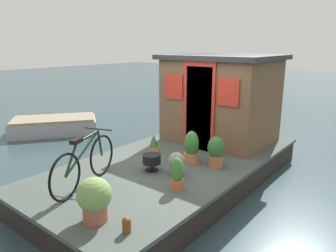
{
  "coord_description": "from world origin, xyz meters",
  "views": [
    {
      "loc": [
        -4.51,
        -3.44,
        2.6
      ],
      "look_at": [
        -0.2,
        0.0,
        1.18
      ],
      "focal_mm": 34.05,
      "sensor_mm": 36.0,
      "label": 1
    }
  ],
  "objects_px": {
    "bicycle": "(85,163)",
    "potted_plant_succulent": "(191,148)",
    "dinghy_boat": "(54,125)",
    "potted_plant_sage": "(177,175)",
    "charcoal_grill": "(152,160)",
    "mooring_bollard": "(127,224)",
    "potted_plant_mint": "(216,151)",
    "potted_plant_rosemary": "(154,145)",
    "potted_plant_thyme": "(94,198)",
    "houseboat_cabin": "(221,98)",
    "potted_plant_fern": "(177,162)"
  },
  "relations": [
    {
      "from": "potted_plant_sage",
      "to": "mooring_bollard",
      "type": "distance_m",
      "value": 1.32
    },
    {
      "from": "potted_plant_sage",
      "to": "dinghy_boat",
      "type": "relative_size",
      "value": 0.19
    },
    {
      "from": "bicycle",
      "to": "potted_plant_thyme",
      "type": "height_order",
      "value": "bicycle"
    },
    {
      "from": "dinghy_boat",
      "to": "charcoal_grill",
      "type": "bearing_deg",
      "value": -103.88
    },
    {
      "from": "houseboat_cabin",
      "to": "charcoal_grill",
      "type": "relative_size",
      "value": 7.34
    },
    {
      "from": "potted_plant_thyme",
      "to": "potted_plant_succulent",
      "type": "height_order",
      "value": "potted_plant_succulent"
    },
    {
      "from": "potted_plant_mint",
      "to": "charcoal_grill",
      "type": "xyz_separation_m",
      "value": [
        -0.84,
        0.78,
        -0.1
      ]
    },
    {
      "from": "potted_plant_succulent",
      "to": "charcoal_grill",
      "type": "height_order",
      "value": "potted_plant_succulent"
    },
    {
      "from": "houseboat_cabin",
      "to": "potted_plant_sage",
      "type": "distance_m",
      "value": 2.86
    },
    {
      "from": "potted_plant_succulent",
      "to": "charcoal_grill",
      "type": "distance_m",
      "value": 0.82
    },
    {
      "from": "charcoal_grill",
      "to": "mooring_bollard",
      "type": "bearing_deg",
      "value": -147.39
    },
    {
      "from": "potted_plant_fern",
      "to": "dinghy_boat",
      "type": "relative_size",
      "value": 0.15
    },
    {
      "from": "potted_plant_rosemary",
      "to": "potted_plant_succulent",
      "type": "bearing_deg",
      "value": -82.8
    },
    {
      "from": "mooring_bollard",
      "to": "potted_plant_mint",
      "type": "bearing_deg",
      "value": 5.72
    },
    {
      "from": "potted_plant_rosemary",
      "to": "charcoal_grill",
      "type": "xyz_separation_m",
      "value": [
        -0.65,
        -0.52,
        0.01
      ]
    },
    {
      "from": "potted_plant_thyme",
      "to": "potted_plant_succulent",
      "type": "relative_size",
      "value": 0.95
    },
    {
      "from": "potted_plant_rosemary",
      "to": "charcoal_grill",
      "type": "bearing_deg",
      "value": -141.35
    },
    {
      "from": "potted_plant_fern",
      "to": "charcoal_grill",
      "type": "bearing_deg",
      "value": 104.74
    },
    {
      "from": "potted_plant_mint",
      "to": "dinghy_boat",
      "type": "distance_m",
      "value": 5.79
    },
    {
      "from": "potted_plant_succulent",
      "to": "dinghy_boat",
      "type": "height_order",
      "value": "potted_plant_succulent"
    },
    {
      "from": "bicycle",
      "to": "potted_plant_rosemary",
      "type": "distance_m",
      "value": 1.77
    },
    {
      "from": "potted_plant_thyme",
      "to": "dinghy_boat",
      "type": "distance_m",
      "value": 6.24
    },
    {
      "from": "charcoal_grill",
      "to": "houseboat_cabin",
      "type": "bearing_deg",
      "value": 0.25
    },
    {
      "from": "potted_plant_mint",
      "to": "bicycle",
      "type": "bearing_deg",
      "value": 149.35
    },
    {
      "from": "potted_plant_rosemary",
      "to": "potted_plant_mint",
      "type": "distance_m",
      "value": 1.31
    },
    {
      "from": "potted_plant_succulent",
      "to": "dinghy_boat",
      "type": "distance_m",
      "value": 5.33
    },
    {
      "from": "potted_plant_rosemary",
      "to": "dinghy_boat",
      "type": "xyz_separation_m",
      "value": [
        0.58,
        4.46,
        -0.43
      ]
    },
    {
      "from": "houseboat_cabin",
      "to": "potted_plant_rosemary",
      "type": "relative_size",
      "value": 5.81
    },
    {
      "from": "dinghy_boat",
      "to": "mooring_bollard",
      "type": "bearing_deg",
      "value": -115.2
    },
    {
      "from": "potted_plant_mint",
      "to": "potted_plant_sage",
      "type": "height_order",
      "value": "potted_plant_mint"
    },
    {
      "from": "bicycle",
      "to": "potted_plant_mint",
      "type": "xyz_separation_m",
      "value": [
        1.94,
        -1.15,
        -0.09
      ]
    },
    {
      "from": "potted_plant_fern",
      "to": "mooring_bollard",
      "type": "bearing_deg",
      "value": -161.53
    },
    {
      "from": "mooring_bollard",
      "to": "potted_plant_thyme",
      "type": "bearing_deg",
      "value": 96.26
    },
    {
      "from": "houseboat_cabin",
      "to": "bicycle",
      "type": "xyz_separation_m",
      "value": [
        -3.44,
        0.36,
        -0.58
      ]
    },
    {
      "from": "potted_plant_fern",
      "to": "potted_plant_sage",
      "type": "bearing_deg",
      "value": -142.13
    },
    {
      "from": "dinghy_boat",
      "to": "potted_plant_sage",
      "type": "bearing_deg",
      "value": -104.94
    },
    {
      "from": "potted_plant_thyme",
      "to": "potted_plant_rosemary",
      "type": "bearing_deg",
      "value": 24.45
    },
    {
      "from": "houseboat_cabin",
      "to": "potted_plant_rosemary",
      "type": "xyz_separation_m",
      "value": [
        -1.69,
        0.51,
        -0.77
      ]
    },
    {
      "from": "dinghy_boat",
      "to": "potted_plant_rosemary",
      "type": "bearing_deg",
      "value": -97.39
    },
    {
      "from": "potted_plant_sage",
      "to": "potted_plant_succulent",
      "type": "height_order",
      "value": "potted_plant_succulent"
    },
    {
      "from": "bicycle",
      "to": "potted_plant_succulent",
      "type": "distance_m",
      "value": 1.98
    },
    {
      "from": "potted_plant_rosemary",
      "to": "potted_plant_thyme",
      "type": "distance_m",
      "value": 2.53
    },
    {
      "from": "potted_plant_fern",
      "to": "charcoal_grill",
      "type": "distance_m",
      "value": 0.46
    },
    {
      "from": "houseboat_cabin",
      "to": "potted_plant_sage",
      "type": "height_order",
      "value": "houseboat_cabin"
    },
    {
      "from": "mooring_bollard",
      "to": "dinghy_boat",
      "type": "height_order",
      "value": "mooring_bollard"
    },
    {
      "from": "houseboat_cabin",
      "to": "potted_plant_thyme",
      "type": "height_order",
      "value": "houseboat_cabin"
    },
    {
      "from": "potted_plant_rosemary",
      "to": "potted_plant_succulent",
      "type": "relative_size",
      "value": 0.67
    },
    {
      "from": "houseboat_cabin",
      "to": "potted_plant_mint",
      "type": "height_order",
      "value": "houseboat_cabin"
    },
    {
      "from": "bicycle",
      "to": "dinghy_boat",
      "type": "bearing_deg",
      "value": 63.18
    },
    {
      "from": "potted_plant_thyme",
      "to": "houseboat_cabin",
      "type": "bearing_deg",
      "value": 7.62
    }
  ]
}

